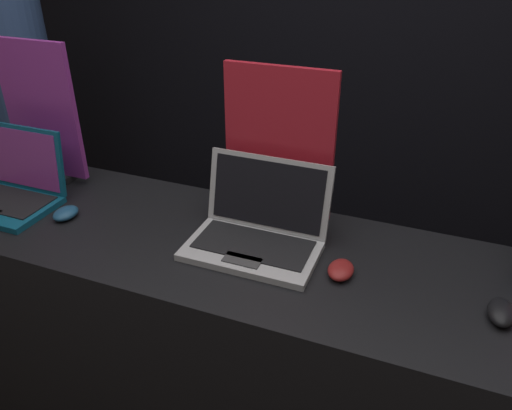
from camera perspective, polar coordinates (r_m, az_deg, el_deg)
display_counter at (r=1.74m, az=0.40°, el=-17.66°), size 2.21×0.58×0.91m
laptop_front at (r=1.85m, az=-26.18°, el=1.90°), size 0.33×0.26×0.24m
mouse_front at (r=1.70m, az=-20.92°, el=-0.89°), size 0.07×0.09×0.03m
promo_stand_front at (r=1.91m, az=-23.23°, el=9.34°), size 0.30×0.07×0.50m
laptop_middle at (r=1.44m, az=0.24°, el=-2.61°), size 0.38×0.28×0.24m
mouse_middle at (r=1.36m, az=9.67°, el=-7.32°), size 0.07×0.10×0.03m
promo_stand_middle at (r=1.50m, az=2.61°, el=6.28°), size 0.34×0.07×0.48m
mouse_back at (r=1.34m, az=26.23°, el=-10.93°), size 0.06×0.10×0.04m
person_bystander at (r=2.72m, az=-24.41°, el=8.29°), size 0.32×0.32×1.66m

